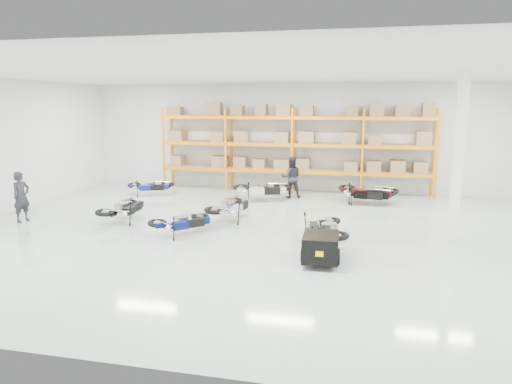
% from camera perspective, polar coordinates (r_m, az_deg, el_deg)
% --- Properties ---
extents(room, '(18.00, 18.00, 18.00)m').
position_cam_1_polar(room, '(12.73, 0.78, 4.56)').
color(room, '#A8BBAC').
rests_on(room, ground).
extents(pallet_rack, '(11.28, 0.98, 3.62)m').
position_cam_1_polar(pallet_rack, '(19.06, 4.71, 6.71)').
color(pallet_rack, orange).
rests_on(pallet_rack, ground).
extents(structural_column, '(0.25, 0.25, 4.50)m').
position_cam_1_polar(structural_column, '(13.24, 23.94, 3.87)').
color(structural_column, white).
rests_on(structural_column, ground).
extents(moto_blue_centre, '(1.68, 1.69, 1.03)m').
position_cam_1_polar(moto_blue_centre, '(13.07, -9.23, -3.27)').
color(moto_blue_centre, '#070D47').
rests_on(moto_blue_centre, ground).
extents(moto_silver_left, '(1.18, 1.94, 1.18)m').
position_cam_1_polar(moto_silver_left, '(14.56, -3.18, -1.39)').
color(moto_silver_left, '#AEB1B5').
rests_on(moto_silver_left, ground).
extents(moto_black_far_left, '(0.88, 1.76, 1.13)m').
position_cam_1_polar(moto_black_far_left, '(14.98, -16.23, -1.55)').
color(moto_black_far_left, black).
rests_on(moto_black_far_left, ground).
extents(moto_touring_right, '(1.16, 1.87, 1.13)m').
position_cam_1_polar(moto_touring_right, '(12.19, 8.67, -4.07)').
color(moto_touring_right, black).
rests_on(moto_touring_right, ground).
extents(trailer, '(0.90, 1.71, 0.71)m').
position_cam_1_polar(trailer, '(10.70, 8.07, -6.86)').
color(trailer, black).
rests_on(trailer, ground).
extents(moto_back_a, '(1.76, 1.24, 1.03)m').
position_cam_1_polar(moto_back_a, '(18.96, -13.10, 1.04)').
color(moto_back_a, navy).
rests_on(moto_back_a, ground).
extents(moto_back_b, '(2.07, 1.39, 1.23)m').
position_cam_1_polar(moto_back_b, '(17.44, 0.74, 0.78)').
color(moto_back_b, silver).
rests_on(moto_back_b, ground).
extents(moto_back_c, '(1.82, 1.13, 1.10)m').
position_cam_1_polar(moto_back_c, '(17.27, 13.70, 0.16)').
color(moto_back_c, black).
rests_on(moto_back_c, ground).
extents(moto_back_d, '(2.08, 1.34, 1.24)m').
position_cam_1_polar(moto_back_d, '(17.45, 13.71, 0.50)').
color(moto_back_d, '#400C15').
rests_on(moto_back_d, ground).
extents(person_left, '(0.51, 0.65, 1.59)m').
position_cam_1_polar(person_left, '(16.11, -27.27, -0.53)').
color(person_left, black).
rests_on(person_left, ground).
extents(person_back, '(0.91, 0.78, 1.63)m').
position_cam_1_polar(person_back, '(18.04, 4.44, 1.85)').
color(person_back, black).
rests_on(person_back, ground).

